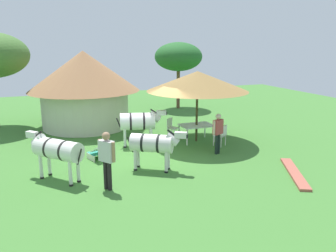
% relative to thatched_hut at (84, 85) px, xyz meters
% --- Properties ---
extents(ground_plane, '(36.00, 36.00, 0.00)m').
position_rel_thatched_hut_xyz_m(ground_plane, '(1.67, -5.63, -2.17)').
color(ground_plane, '#407831').
extents(thatched_hut, '(5.56, 5.56, 3.87)m').
position_rel_thatched_hut_xyz_m(thatched_hut, '(0.00, 0.00, 0.00)').
color(thatched_hut, beige).
rests_on(thatched_hut, ground_plane).
extents(shade_umbrella, '(4.37, 4.37, 3.08)m').
position_rel_thatched_hut_xyz_m(shade_umbrella, '(4.18, -4.45, 0.49)').
color(shade_umbrella, '#443B1F').
rests_on(shade_umbrella, ground_plane).
extents(patio_dining_table, '(1.44, 1.02, 0.74)m').
position_rel_thatched_hut_xyz_m(patio_dining_table, '(4.18, -4.45, -1.50)').
color(patio_dining_table, silver).
rests_on(patio_dining_table, ground_plane).
extents(patio_chair_near_hut, '(0.61, 0.61, 0.90)m').
position_rel_thatched_hut_xyz_m(patio_chair_near_hut, '(3.37, -3.50, -1.65)').
color(patio_chair_near_hut, silver).
rests_on(patio_chair_near_hut, ground_plane).
extents(patio_chair_west_end, '(0.60, 0.59, 0.90)m').
position_rel_thatched_hut_xyz_m(patio_chair_west_end, '(4.84, -5.50, -1.65)').
color(patio_chair_west_end, white).
rests_on(patio_chair_west_end, ground_plane).
extents(guest_beside_umbrella, '(0.53, 0.37, 1.60)m').
position_rel_thatched_hut_xyz_m(guest_beside_umbrella, '(4.18, -6.37, -1.20)').
color(guest_beside_umbrella, black).
rests_on(guest_beside_umbrella, ground_plane).
extents(standing_watcher, '(0.46, 0.53, 1.77)m').
position_rel_thatched_hut_xyz_m(standing_watcher, '(-0.49, -8.21, -1.11)').
color(standing_watcher, black).
rests_on(standing_watcher, ground_plane).
extents(striped_lounge_chair, '(0.76, 0.94, 0.59)m').
position_rel_thatched_hut_xyz_m(striped_lounge_chair, '(-0.32, -5.36, -1.92)').
color(striped_lounge_chair, teal).
rests_on(striped_lounge_chair, ground_plane).
extents(zebra_nearest_camera, '(2.08, 1.03, 1.58)m').
position_rel_thatched_hut_xyz_m(zebra_nearest_camera, '(1.62, -4.24, -1.12)').
color(zebra_nearest_camera, silver).
rests_on(zebra_nearest_camera, ground_plane).
extents(zebra_by_umbrella, '(1.83, 1.36, 1.47)m').
position_rel_thatched_hut_xyz_m(zebra_by_umbrella, '(1.29, -7.16, -1.23)').
color(zebra_by_umbrella, silver).
rests_on(zebra_by_umbrella, ground_plane).
extents(zebra_toward_hut, '(1.71, 1.86, 1.55)m').
position_rel_thatched_hut_xyz_m(zebra_toward_hut, '(-1.82, -6.94, -1.16)').
color(zebra_toward_hut, silver).
rests_on(zebra_toward_hut, ground_plane).
extents(acacia_tree_right_background, '(3.07, 3.07, 4.28)m').
position_rel_thatched_hut_xyz_m(acacia_tree_right_background, '(6.43, 3.17, 1.18)').
color(acacia_tree_right_background, brown).
rests_on(acacia_tree_right_background, ground_plane).
extents(brick_patio_kerb, '(1.60, 2.66, 0.08)m').
position_rel_thatched_hut_xyz_m(brick_patio_kerb, '(5.54, -9.20, -2.13)').
color(brick_patio_kerb, '#A85645').
rests_on(brick_patio_kerb, ground_plane).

